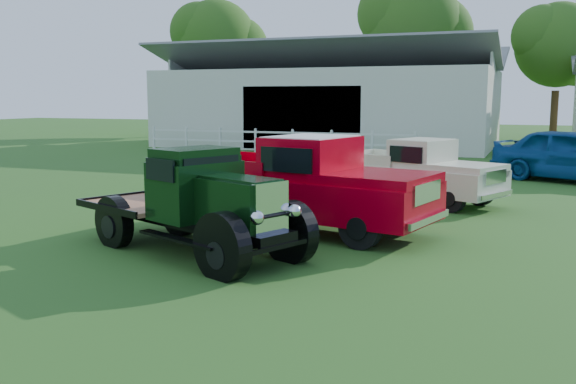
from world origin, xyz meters
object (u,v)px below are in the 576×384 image
at_px(vintage_flatbed, 192,200).
at_px(misc_car_blue, 574,155).
at_px(red_pickup, 307,183).
at_px(white_pickup, 419,172).

height_order(vintage_flatbed, misc_car_blue, vintage_flatbed).
height_order(red_pickup, misc_car_blue, red_pickup).
distance_m(white_pickup, misc_car_blue, 7.21).
bearing_deg(vintage_flatbed, misc_car_blue, 85.24).
bearing_deg(white_pickup, red_pickup, -85.65).
bearing_deg(misc_car_blue, red_pickup, 177.07).
relative_size(vintage_flatbed, white_pickup, 1.06).
distance_m(vintage_flatbed, white_pickup, 7.48).
height_order(red_pickup, white_pickup, red_pickup).
distance_m(red_pickup, misc_car_blue, 11.81).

